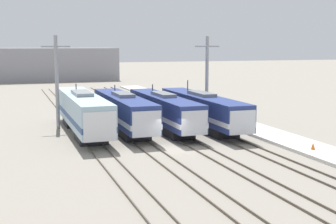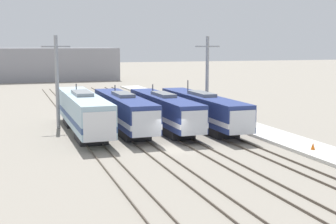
{
  "view_description": "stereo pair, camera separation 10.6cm",
  "coord_description": "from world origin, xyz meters",
  "px_view_note": "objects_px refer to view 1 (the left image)",
  "views": [
    {
      "loc": [
        -13.56,
        -37.83,
        9.05
      ],
      "look_at": [
        0.97,
        4.46,
        2.6
      ],
      "focal_mm": 50.0,
      "sensor_mm": 36.0,
      "label": 1
    },
    {
      "loc": [
        -13.46,
        -37.86,
        9.05
      ],
      "look_at": [
        0.97,
        4.46,
        2.6
      ],
      "focal_mm": 50.0,
      "sensor_mm": 36.0,
      "label": 2
    }
  ],
  "objects_px": {
    "locomotive_far_right": "(203,110)",
    "catenary_tower_left": "(57,81)",
    "catenary_tower_right": "(207,77)",
    "traffic_cone": "(313,146)",
    "locomotive_far_left": "(83,112)",
    "locomotive_center_left": "(124,112)",
    "locomotive_center_right": "(165,111)"
  },
  "relations": [
    {
      "from": "catenary_tower_right",
      "to": "locomotive_center_right",
      "type": "bearing_deg",
      "value": -144.71
    },
    {
      "from": "locomotive_far_left",
      "to": "catenary_tower_right",
      "type": "distance_m",
      "value": 16.37
    },
    {
      "from": "catenary_tower_left",
      "to": "traffic_cone",
      "type": "distance_m",
      "value": 27.44
    },
    {
      "from": "locomotive_far_left",
      "to": "catenary_tower_right",
      "type": "relative_size",
      "value": 1.92
    },
    {
      "from": "locomotive_center_right",
      "to": "catenary_tower_right",
      "type": "relative_size",
      "value": 1.78
    },
    {
      "from": "locomotive_center_left",
      "to": "traffic_cone",
      "type": "xyz_separation_m",
      "value": [
        12.68,
        -14.89,
        -1.52
      ]
    },
    {
      "from": "locomotive_center_left",
      "to": "locomotive_center_right",
      "type": "relative_size",
      "value": 1.0
    },
    {
      "from": "locomotive_far_right",
      "to": "catenary_tower_left",
      "type": "xyz_separation_m",
      "value": [
        -14.95,
        5.28,
        3.18
      ]
    },
    {
      "from": "locomotive_far_left",
      "to": "traffic_cone",
      "type": "height_order",
      "value": "locomotive_far_left"
    },
    {
      "from": "locomotive_far_right",
      "to": "catenary_tower_left",
      "type": "relative_size",
      "value": 1.9
    },
    {
      "from": "traffic_cone",
      "to": "locomotive_center_right",
      "type": "bearing_deg",
      "value": 120.63
    },
    {
      "from": "locomotive_far_right",
      "to": "locomotive_center_right",
      "type": "bearing_deg",
      "value": 175.7
    },
    {
      "from": "catenary_tower_right",
      "to": "locomotive_center_left",
      "type": "bearing_deg",
      "value": -159.29
    },
    {
      "from": "locomotive_far_left",
      "to": "locomotive_center_left",
      "type": "height_order",
      "value": "locomotive_far_left"
    },
    {
      "from": "locomotive_far_right",
      "to": "catenary_tower_left",
      "type": "height_order",
      "value": "catenary_tower_left"
    },
    {
      "from": "locomotive_center_right",
      "to": "locomotive_far_left",
      "type": "bearing_deg",
      "value": 174.25
    },
    {
      "from": "locomotive_far_right",
      "to": "locomotive_far_left",
      "type": "bearing_deg",
      "value": 174.74
    },
    {
      "from": "locomotive_center_right",
      "to": "catenary_tower_left",
      "type": "distance_m",
      "value": 12.19
    },
    {
      "from": "locomotive_far_right",
      "to": "traffic_cone",
      "type": "distance_m",
      "value": 14.55
    },
    {
      "from": "catenary_tower_right",
      "to": "traffic_cone",
      "type": "xyz_separation_m",
      "value": [
        1.4,
        -19.16,
        -4.64
      ]
    },
    {
      "from": "locomotive_far_right",
      "to": "catenary_tower_right",
      "type": "height_order",
      "value": "catenary_tower_right"
    },
    {
      "from": "catenary_tower_right",
      "to": "locomotive_far_left",
      "type": "bearing_deg",
      "value": -165.24
    },
    {
      "from": "locomotive_far_left",
      "to": "locomotive_center_right",
      "type": "relative_size",
      "value": 1.08
    },
    {
      "from": "catenary_tower_left",
      "to": "traffic_cone",
      "type": "xyz_separation_m",
      "value": [
        19.08,
        -19.16,
        -4.64
      ]
    },
    {
      "from": "locomotive_far_right",
      "to": "catenary_tower_right",
      "type": "bearing_deg",
      "value": 62.67
    },
    {
      "from": "catenary_tower_left",
      "to": "catenary_tower_right",
      "type": "relative_size",
      "value": 1.0
    },
    {
      "from": "locomotive_center_left",
      "to": "catenary_tower_left",
      "type": "distance_m",
      "value": 8.3
    },
    {
      "from": "locomotive_center_right",
      "to": "catenary_tower_right",
      "type": "distance_m",
      "value": 9.15
    },
    {
      "from": "locomotive_center_right",
      "to": "catenary_tower_right",
      "type": "height_order",
      "value": "catenary_tower_right"
    },
    {
      "from": "locomotive_center_left",
      "to": "locomotive_center_right",
      "type": "height_order",
      "value": "locomotive_center_right"
    },
    {
      "from": "locomotive_far_left",
      "to": "locomotive_far_right",
      "type": "xyz_separation_m",
      "value": [
        12.83,
        -1.18,
        -0.18
      ]
    },
    {
      "from": "locomotive_center_left",
      "to": "catenary_tower_left",
      "type": "relative_size",
      "value": 1.77
    }
  ]
}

